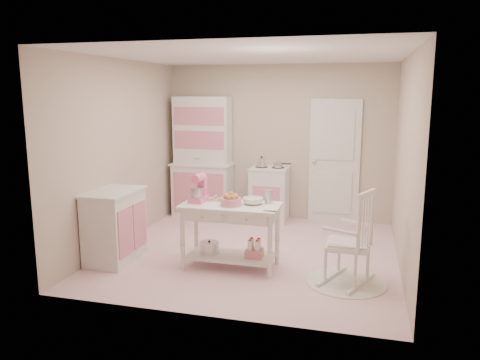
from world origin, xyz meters
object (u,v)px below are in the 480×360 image
work_table (231,236)px  stand_mixer (198,189)px  hutch (202,157)px  bread_basket (231,202)px  base_cabinet (115,226)px  rocking_chair (348,236)px  stove (269,194)px

work_table → stand_mixer: stand_mixer is taller
hutch → bread_basket: size_ratio=8.32×
work_table → hutch: bearing=117.2°
base_cabinet → bread_basket: (1.52, 0.11, 0.39)m
base_cabinet → rocking_chair: size_ratio=0.84×
work_table → stand_mixer: size_ratio=3.53×
rocking_chair → bread_basket: size_ratio=4.40×
hutch → bread_basket: bearing=-62.9°
work_table → bread_basket: (0.02, -0.05, 0.45)m
base_cabinet → rocking_chair: rocking_chair is taller
rocking_chair → stand_mixer: bearing=-161.5°
stove → work_table: bearing=-91.3°
stove → stand_mixer: size_ratio=2.71×
work_table → bread_basket: 0.45m
base_cabinet → bread_basket: base_cabinet is taller
stand_mixer → bread_basket: bearing=-2.5°
bread_basket → rocking_chair: bearing=-3.5°
work_table → stand_mixer: 0.71m
stove → bread_basket: bearing=-90.7°
stove → hutch: bearing=177.6°
base_cabinet → bread_basket: 1.57m
bread_basket → base_cabinet: bearing=-175.8°
stove → base_cabinet: (-1.55, -2.35, 0.00)m
rocking_chair → bread_basket: 1.42m
stove → rocking_chair: (1.36, -2.33, 0.09)m
rocking_chair → work_table: size_ratio=0.92×
hutch → stove: (1.20, -0.05, -0.58)m
rocking_chair → stand_mixer: size_ratio=3.24×
stove → work_table: stove is taller
base_cabinet → stand_mixer: bearing=9.6°
rocking_chair → bread_basket: bearing=-160.2°
work_table → stove: bearing=88.7°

